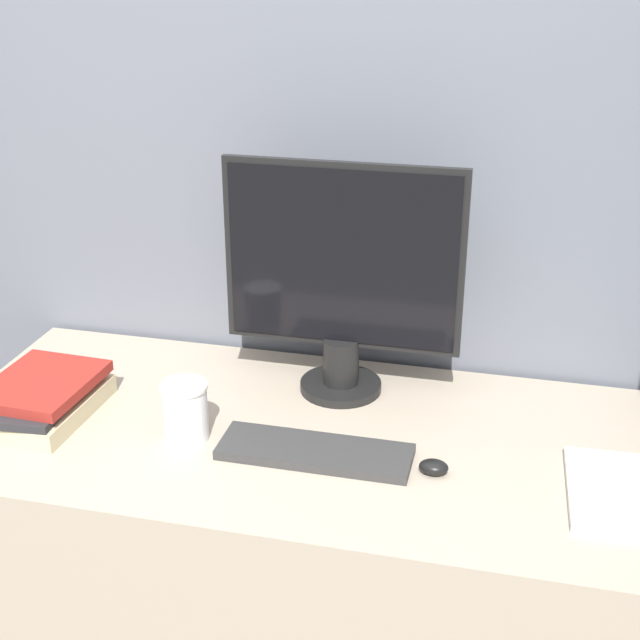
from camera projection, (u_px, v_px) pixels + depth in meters
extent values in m
cube|color=slate|center=(351.00, 322.00, 2.23)|extent=(2.03, 0.04, 1.67)
cube|color=tan|center=(312.00, 573.00, 2.06)|extent=(1.63, 0.73, 0.75)
cylinder|color=black|center=(341.00, 386.00, 2.08)|extent=(0.19, 0.19, 0.02)
cylinder|color=black|center=(341.00, 361.00, 2.05)|extent=(0.08, 0.08, 0.11)
cube|color=black|center=(343.00, 257.00, 1.95)|extent=(0.54, 0.02, 0.42)
cube|color=black|center=(342.00, 258.00, 1.95)|extent=(0.51, 0.01, 0.40)
cube|color=#333333|center=(315.00, 452.00, 1.81)|extent=(0.40, 0.13, 0.02)
ellipsoid|color=black|center=(434.00, 467.00, 1.76)|extent=(0.06, 0.04, 0.03)
cylinder|color=white|center=(185.00, 413.00, 1.86)|extent=(0.09, 0.09, 0.12)
cylinder|color=white|center=(183.00, 386.00, 1.84)|extent=(0.10, 0.10, 0.01)
cube|color=#C6B78C|center=(45.00, 406.00, 1.97)|extent=(0.21, 0.29, 0.04)
cube|color=#262628|center=(35.00, 394.00, 1.96)|extent=(0.21, 0.31, 0.02)
cube|color=maroon|center=(42.00, 384.00, 1.95)|extent=(0.22, 0.27, 0.02)
cube|color=white|center=(631.00, 494.00, 1.68)|extent=(0.24, 0.28, 0.02)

